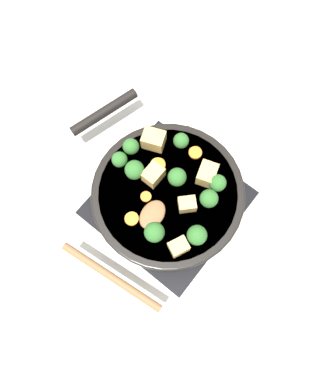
# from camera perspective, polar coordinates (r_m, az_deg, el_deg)

# --- Properties ---
(ground_plane) EXTENTS (2.40, 2.40, 0.00)m
(ground_plane) POSITION_cam_1_polar(r_m,az_deg,el_deg) (0.89, 0.00, -1.67)
(ground_plane) COLOR silver
(front_burner_grate) EXTENTS (0.31, 0.31, 0.03)m
(front_burner_grate) POSITION_cam_1_polar(r_m,az_deg,el_deg) (0.87, 0.00, -1.45)
(front_burner_grate) COLOR black
(front_burner_grate) RESTS_ON ground_plane
(skillet_pan) EXTENTS (0.45, 0.34, 0.06)m
(skillet_pan) POSITION_cam_1_polar(r_m,az_deg,el_deg) (0.83, -0.09, -0.41)
(skillet_pan) COLOR black
(skillet_pan) RESTS_ON front_burner_grate
(wooden_spoon) EXTENTS (0.23, 0.21, 0.02)m
(wooden_spoon) POSITION_cam_1_polar(r_m,az_deg,el_deg) (0.77, -5.87, -8.63)
(wooden_spoon) COLOR brown
(wooden_spoon) RESTS_ON skillet_pan
(tofu_cube_center_large) EXTENTS (0.06, 0.05, 0.04)m
(tofu_cube_center_large) POSITION_cam_1_polar(r_m,az_deg,el_deg) (0.83, -2.21, 7.96)
(tofu_cube_center_large) COLOR tan
(tofu_cube_center_large) RESTS_ON skillet_pan
(tofu_cube_near_handle) EXTENTS (0.04, 0.05, 0.03)m
(tofu_cube_near_handle) POSITION_cam_1_polar(r_m,az_deg,el_deg) (0.76, 1.64, -8.33)
(tofu_cube_near_handle) COLOR tan
(tofu_cube_near_handle) RESTS_ON skillet_pan
(tofu_cube_east_chunk) EXTENTS (0.05, 0.06, 0.04)m
(tofu_cube_east_chunk) POSITION_cam_1_polar(r_m,az_deg,el_deg) (0.81, 5.98, 2.74)
(tofu_cube_east_chunk) COLOR tan
(tofu_cube_east_chunk) RESTS_ON skillet_pan
(tofu_cube_west_chunk) EXTENTS (0.05, 0.05, 0.03)m
(tofu_cube_west_chunk) POSITION_cam_1_polar(r_m,az_deg,el_deg) (0.79, 2.98, -1.82)
(tofu_cube_west_chunk) COLOR tan
(tofu_cube_west_chunk) RESTS_ON skillet_pan
(tofu_cube_back_piece) EXTENTS (0.03, 0.04, 0.03)m
(tofu_cube_back_piece) POSITION_cam_1_polar(r_m,az_deg,el_deg) (0.80, -2.26, 2.66)
(tofu_cube_back_piece) COLOR tan
(tofu_cube_back_piece) RESTS_ON skillet_pan
(broccoli_floret_near_spoon) EXTENTS (0.04, 0.04, 0.05)m
(broccoli_floret_near_spoon) POSITION_cam_1_polar(r_m,az_deg,el_deg) (0.76, 4.43, -6.57)
(broccoli_floret_near_spoon) COLOR #709956
(broccoli_floret_near_spoon) RESTS_ON skillet_pan
(broccoli_floret_center_top) EXTENTS (0.04, 0.04, 0.05)m
(broccoli_floret_center_top) POSITION_cam_1_polar(r_m,az_deg,el_deg) (0.80, -5.13, 3.36)
(broccoli_floret_center_top) COLOR #709956
(broccoli_floret_center_top) RESTS_ON skillet_pan
(broccoli_floret_east_rim) EXTENTS (0.03, 0.03, 0.04)m
(broccoli_floret_east_rim) POSITION_cam_1_polar(r_m,az_deg,el_deg) (0.82, -7.39, 4.91)
(broccoli_floret_east_rim) COLOR #709956
(broccoli_floret_east_rim) RESTS_ON skillet_pan
(broccoli_floret_west_rim) EXTENTS (0.04, 0.04, 0.05)m
(broccoli_floret_west_rim) POSITION_cam_1_polar(r_m,az_deg,el_deg) (0.78, 6.26, -1.01)
(broccoli_floret_west_rim) COLOR #709956
(broccoli_floret_west_rim) RESTS_ON skillet_pan
(broccoli_floret_north_edge) EXTENTS (0.04, 0.04, 0.04)m
(broccoli_floret_north_edge) POSITION_cam_1_polar(r_m,az_deg,el_deg) (0.82, -5.67, 6.89)
(broccoli_floret_north_edge) COLOR #709956
(broccoli_floret_north_edge) RESTS_ON skillet_pan
(broccoli_floret_south_cluster) EXTENTS (0.04, 0.04, 0.04)m
(broccoli_floret_south_cluster) POSITION_cam_1_polar(r_m,az_deg,el_deg) (0.79, 7.56, 1.36)
(broccoli_floret_south_cluster) COLOR #709956
(broccoli_floret_south_cluster) RESTS_ON skillet_pan
(broccoli_floret_mid_floret) EXTENTS (0.04, 0.04, 0.05)m
(broccoli_floret_mid_floret) POSITION_cam_1_polar(r_m,az_deg,el_deg) (0.79, 1.40, 2.27)
(broccoli_floret_mid_floret) COLOR #709956
(broccoli_floret_mid_floret) RESTS_ON skillet_pan
(broccoli_floret_small_inner) EXTENTS (0.04, 0.04, 0.05)m
(broccoli_floret_small_inner) POSITION_cam_1_polar(r_m,az_deg,el_deg) (0.76, -2.08, -6.15)
(broccoli_floret_small_inner) COLOR #709956
(broccoli_floret_small_inner) RESTS_ON skillet_pan
(broccoli_floret_tall_stem) EXTENTS (0.03, 0.03, 0.04)m
(broccoli_floret_tall_stem) POSITION_cam_1_polar(r_m,az_deg,el_deg) (0.83, 2.01, 7.80)
(broccoli_floret_tall_stem) COLOR #709956
(broccoli_floret_tall_stem) RESTS_ON skillet_pan
(carrot_slice_orange_thin) EXTENTS (0.03, 0.03, 0.01)m
(carrot_slice_orange_thin) POSITION_cam_1_polar(r_m,az_deg,el_deg) (0.79, -5.55, -4.07)
(carrot_slice_orange_thin) COLOR orange
(carrot_slice_orange_thin) RESTS_ON skillet_pan
(carrot_slice_near_center) EXTENTS (0.03, 0.03, 0.01)m
(carrot_slice_near_center) POSITION_cam_1_polar(r_m,az_deg,el_deg) (0.83, -1.55, 4.17)
(carrot_slice_near_center) COLOR orange
(carrot_slice_near_center) RESTS_ON skillet_pan
(carrot_slice_edge_slice) EXTENTS (0.03, 0.03, 0.01)m
(carrot_slice_edge_slice) POSITION_cam_1_polar(r_m,az_deg,el_deg) (0.84, 4.18, 6.00)
(carrot_slice_edge_slice) COLOR orange
(carrot_slice_edge_slice) RESTS_ON skillet_pan
(carrot_slice_under_broccoli) EXTENTS (0.02, 0.02, 0.01)m
(carrot_slice_under_broccoli) POSITION_cam_1_polar(r_m,az_deg,el_deg) (0.80, -3.38, -0.71)
(carrot_slice_under_broccoli) COLOR orange
(carrot_slice_under_broccoli) RESTS_ON skillet_pan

